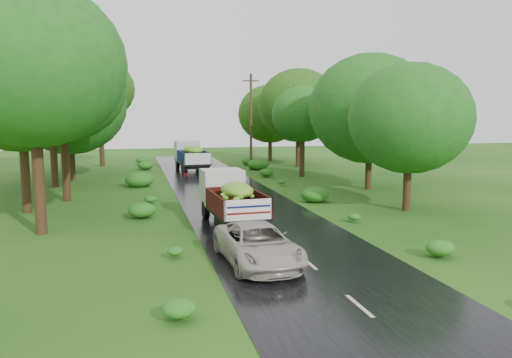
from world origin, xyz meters
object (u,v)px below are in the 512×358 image
object	(u,v)px
truck_near	(230,196)
utility_pole	(251,120)
car	(258,244)
truck_far	(191,155)

from	to	relation	value
truck_near	utility_pole	distance (m)	23.55
truck_near	utility_pole	bearing A→B (deg)	71.42
car	utility_pole	size ratio (longest dim) A/B	0.55
car	utility_pole	world-z (taller)	utility_pole
truck_near	car	distance (m)	6.32
truck_far	car	xyz separation A→B (m)	(-0.93, -28.57, -0.80)
truck_far	utility_pole	xyz separation A→B (m)	(5.59, 0.20, 3.01)
truck_far	utility_pole	bearing A→B (deg)	-1.84
utility_pole	car	bearing A→B (deg)	-95.85
truck_near	truck_far	bearing A→B (deg)	85.24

